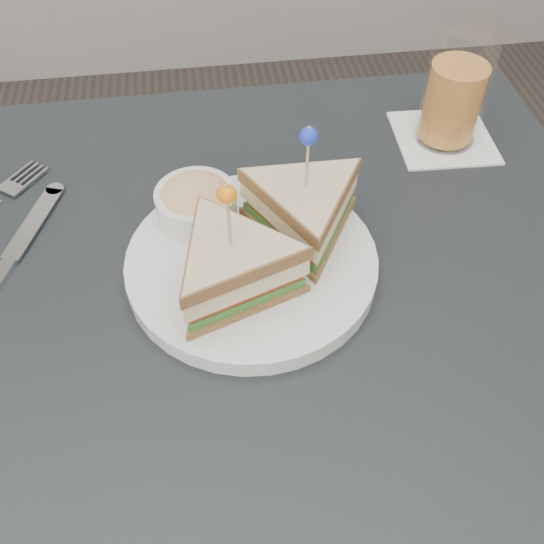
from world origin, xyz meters
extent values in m
cube|color=black|center=(0.00, 0.00, 0.73)|extent=(0.80, 0.80, 0.03)
cylinder|color=black|center=(-0.35, 0.35, 0.36)|extent=(0.04, 0.04, 0.72)
cylinder|color=black|center=(0.35, 0.35, 0.36)|extent=(0.04, 0.04, 0.72)
cylinder|color=white|center=(0.00, 0.06, 0.76)|extent=(0.30, 0.30, 0.02)
cylinder|color=white|center=(0.00, 0.06, 0.77)|extent=(0.30, 0.30, 0.00)
cylinder|color=tan|center=(-0.03, 0.02, 0.86)|extent=(0.00, 0.00, 0.08)
sphere|color=orange|center=(-0.03, 0.02, 0.89)|extent=(0.02, 0.02, 0.02)
cylinder|color=tan|center=(0.05, 0.09, 0.86)|extent=(0.00, 0.00, 0.08)
sphere|color=#1931BC|center=(0.05, 0.09, 0.89)|extent=(0.02, 0.02, 0.02)
cylinder|color=white|center=(-0.05, 0.13, 0.78)|extent=(0.10, 0.10, 0.04)
ellipsoid|color=#E0B772|center=(-0.05, 0.13, 0.80)|extent=(0.09, 0.09, 0.03)
cube|color=silver|center=(-0.27, 0.22, 0.75)|extent=(0.03, 0.03, 0.00)
cube|color=silver|center=(-0.24, 0.16, 0.75)|extent=(0.06, 0.11, 0.00)
cylinder|color=silver|center=(-0.22, 0.21, 0.75)|extent=(0.03, 0.03, 0.00)
cube|color=white|center=(0.26, 0.25, 0.75)|extent=(0.12, 0.12, 0.00)
cylinder|color=#D3863B|center=(0.26, 0.25, 0.80)|extent=(0.07, 0.07, 0.10)
cylinder|color=white|center=(0.26, 0.25, 0.83)|extent=(0.08, 0.08, 0.15)
cube|color=white|center=(0.27, 0.25, 0.85)|extent=(0.02, 0.02, 0.02)
cube|color=white|center=(0.25, 0.24, 0.84)|extent=(0.02, 0.02, 0.02)
camera|label=1|loc=(-0.04, -0.35, 1.22)|focal=40.00mm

